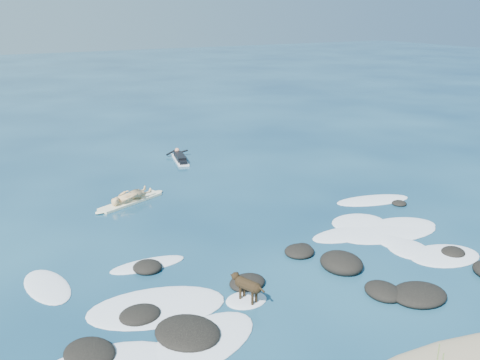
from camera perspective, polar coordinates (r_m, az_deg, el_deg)
ground at (r=16.69m, az=1.66°, el=-7.53°), size 160.00×160.00×0.00m
reef_rocks at (r=14.63m, az=8.44°, el=-11.23°), size 13.66×6.63×0.52m
breaking_foam at (r=15.63m, az=5.24°, el=-9.43°), size 15.64×7.43×0.12m
standing_surfer_rig at (r=20.77m, az=-11.70°, el=-0.48°), size 3.15×1.56×1.87m
paddling_surfer_rig at (r=26.34m, az=-6.43°, el=2.38°), size 1.25×2.52×0.44m
dog at (r=13.79m, az=0.69°, el=-11.10°), size 0.55×1.11×0.73m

